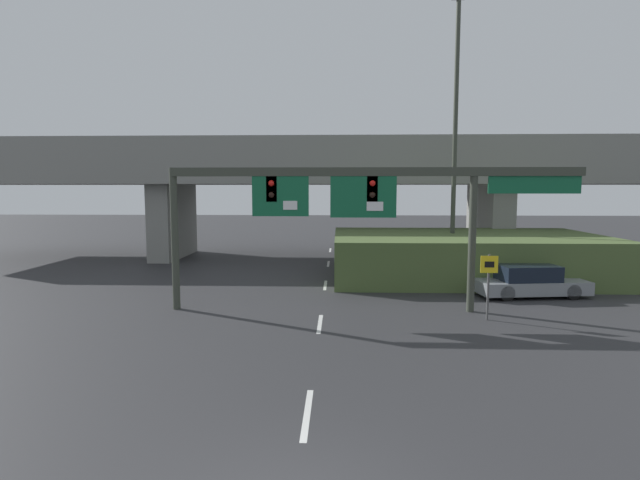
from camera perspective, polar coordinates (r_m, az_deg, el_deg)
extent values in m
cube|color=silver|center=(10.89, -1.48, -19.21)|extent=(0.14, 2.40, 0.01)
cube|color=silver|center=(17.34, -0.02, -9.55)|extent=(0.14, 2.40, 0.01)
cube|color=silver|center=(24.02, 0.61, -5.19)|extent=(0.14, 2.40, 0.01)
cube|color=silver|center=(30.78, 0.96, -2.73)|extent=(0.14, 2.40, 0.01)
cube|color=silver|center=(37.57, 1.18, -1.16)|extent=(0.14, 2.40, 0.01)
cylinder|color=#383D33|center=(19.75, -16.26, 0.08)|extent=(0.28, 0.28, 5.40)
cylinder|color=#383D33|center=(19.38, 17.00, -0.05)|extent=(0.28, 0.28, 5.40)
cube|color=#383D33|center=(18.69, 6.32, 7.76)|extent=(15.15, 0.32, 0.32)
cube|color=black|center=(18.80, -5.51, 5.82)|extent=(0.40, 0.28, 0.95)
sphere|color=red|center=(18.63, -5.59, 6.47)|extent=(0.22, 0.22, 0.22)
sphere|color=black|center=(18.63, -5.58, 5.16)|extent=(0.22, 0.22, 0.22)
cube|color=black|center=(18.68, 5.98, 5.81)|extent=(0.40, 0.28, 0.95)
sphere|color=red|center=(18.50, 6.02, 6.47)|extent=(0.22, 0.22, 0.22)
sphere|color=black|center=(18.51, 6.00, 5.15)|extent=(0.22, 0.22, 0.22)
cube|color=#115B38|center=(18.67, -4.55, 5.01)|extent=(2.11, 0.08, 1.48)
cube|color=white|center=(18.58, -3.43, 3.98)|extent=(0.53, 0.03, 0.33)
cube|color=#115B38|center=(18.56, 4.98, 4.93)|extent=(2.44, 0.08, 1.53)
cube|color=white|center=(18.54, 6.29, 3.85)|extent=(0.61, 0.03, 0.34)
cube|color=#115B38|center=(19.90, 23.31, 5.82)|extent=(3.35, 0.07, 0.64)
cylinder|color=#4C4C4C|center=(18.55, 18.66, -5.14)|extent=(0.08, 0.08, 2.34)
cube|color=yellow|center=(18.37, 18.78, -2.66)|extent=(0.60, 0.03, 0.60)
cube|color=black|center=(18.35, 18.80, -2.67)|extent=(0.33, 0.01, 0.21)
cylinder|color=#383D33|center=(27.83, 15.17, 10.95)|extent=(0.24, 0.24, 14.34)
cube|color=gray|center=(33.22, 1.08, 8.03)|extent=(49.58, 7.71, 1.93)
cube|color=gray|center=(29.66, 0.95, 11.03)|extent=(49.58, 0.40, 0.90)
cube|color=gray|center=(35.09, -16.41, 2.11)|extent=(1.40, 6.17, 4.89)
cube|color=gray|center=(34.70, 18.75, 2.00)|extent=(1.40, 6.17, 4.89)
cube|color=#4C6033|center=(27.38, 16.32, -1.70)|extent=(13.78, 8.74, 2.23)
cube|color=gray|center=(23.37, 22.93, -4.89)|extent=(4.84, 2.37, 0.55)
cube|color=black|center=(23.18, 22.58, -3.44)|extent=(2.60, 1.91, 0.66)
cylinder|color=black|center=(24.76, 25.02, -4.67)|extent=(0.66, 0.30, 0.64)
cylinder|color=black|center=(23.44, 26.94, -5.32)|extent=(0.66, 0.30, 0.64)
cylinder|color=black|center=(23.46, 18.90, -4.99)|extent=(0.66, 0.30, 0.64)
cylinder|color=black|center=(22.06, 20.56, -5.73)|extent=(0.66, 0.30, 0.64)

